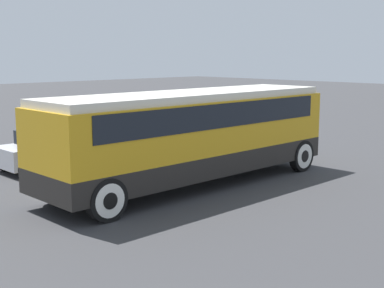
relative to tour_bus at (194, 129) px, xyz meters
name	(u,v)px	position (x,y,z in m)	size (l,w,h in m)	color
ground_plane	(192,185)	(-0.10, 0.00, -1.76)	(120.00, 120.00, 0.00)	#38383A
tour_bus	(194,129)	(0.00, 0.00, 0.00)	(10.13, 2.65, 2.90)	black
parked_car_near	(76,133)	(0.77, 7.97, -1.04)	(4.31, 1.95, 1.44)	maroon
parked_car_mid	(56,149)	(-1.75, 5.30, -1.06)	(4.08, 1.79, 1.40)	#BCBCC1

